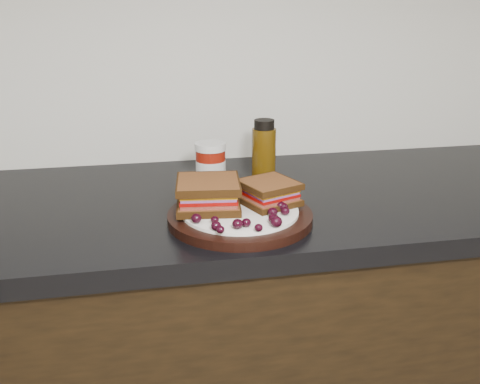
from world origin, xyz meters
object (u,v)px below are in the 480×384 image
object	(u,v)px
condiment_jar	(211,165)
oil_bottle	(264,153)
sandwich_left	(208,194)
plate	(240,217)

from	to	relation	value
condiment_jar	oil_bottle	size ratio (longest dim) A/B	0.68
sandwich_left	oil_bottle	size ratio (longest dim) A/B	0.79
plate	sandwich_left	bearing A→B (deg)	157.85
sandwich_left	oil_bottle	distance (m)	0.24
plate	oil_bottle	xyz separation A→B (m)	(0.10, 0.21, 0.07)
plate	sandwich_left	xyz separation A→B (m)	(-0.06, 0.02, 0.04)
plate	oil_bottle	size ratio (longest dim) A/B	1.84
plate	sandwich_left	world-z (taller)	sandwich_left
plate	condiment_jar	bearing A→B (deg)	97.10
sandwich_left	condiment_jar	distance (m)	0.19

